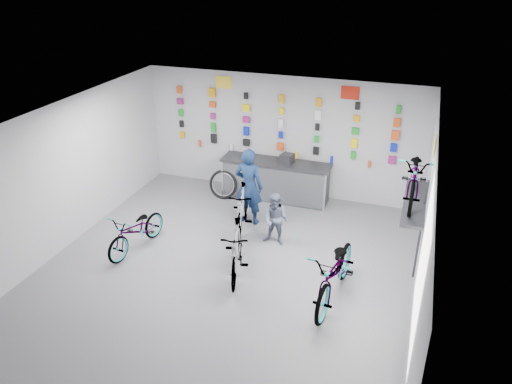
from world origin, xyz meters
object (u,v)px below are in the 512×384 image
at_px(counter, 275,181).
at_px(bike_center, 236,250).
at_px(bike_left, 137,231).
at_px(bike_service, 242,209).
at_px(bike_right, 336,272).
at_px(customer, 276,219).
at_px(clerk, 249,186).

height_order(counter, bike_center, bike_center).
height_order(bike_left, bike_service, bike_service).
bearing_deg(bike_left, bike_right, 4.86).
bearing_deg(bike_center, bike_left, 160.55).
relative_size(counter, bike_right, 1.28).
xyz_separation_m(counter, customer, (0.63, -2.06, 0.09)).
relative_size(bike_center, bike_service, 1.02).
height_order(bike_center, customer, customer).
relative_size(counter, bike_service, 1.60).
xyz_separation_m(bike_left, bike_center, (2.26, -0.15, 0.08)).
bearing_deg(bike_right, bike_left, -179.12).
xyz_separation_m(counter, clerk, (-0.22, -1.34, 0.41)).
bearing_deg(clerk, bike_left, 51.00).
xyz_separation_m(bike_left, bike_right, (4.18, -0.31, 0.11)).
xyz_separation_m(clerk, customer, (0.85, -0.72, -0.32)).
distance_m(bike_right, customer, 2.11).
relative_size(counter, clerk, 1.51).
bearing_deg(customer, bike_center, -103.05).
height_order(bike_left, customer, customer).
distance_m(bike_left, clerk, 2.62).
bearing_deg(clerk, bike_right, 142.72).
xyz_separation_m(bike_right, clerk, (-2.39, 2.17, 0.34)).
distance_m(counter, bike_right, 4.13).
bearing_deg(bike_left, clerk, 55.13).
distance_m(bike_left, customer, 2.88).
relative_size(bike_center, clerk, 0.96).
bearing_deg(bike_service, bike_right, -49.61).
relative_size(bike_service, clerk, 0.94).
relative_size(bike_left, clerk, 0.94).
xyz_separation_m(counter, bike_service, (-0.24, -1.71, 0.02)).
bearing_deg(customer, counter, 110.79).
height_order(counter, bike_right, bike_right).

